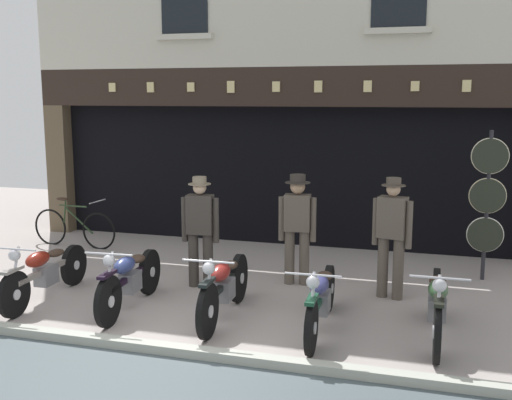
{
  "coord_description": "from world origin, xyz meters",
  "views": [
    {
      "loc": [
        2.75,
        -5.72,
        2.79
      ],
      "look_at": [
        0.28,
        2.8,
        1.27
      ],
      "focal_mm": 42.78,
      "sensor_mm": 36.0,
      "label": 1
    }
  ],
  "objects": [
    {
      "name": "advert_board_near",
      "position": [
        -1.44,
        5.4,
        1.64
      ],
      "size": [
        0.65,
        0.03,
        1.01
      ],
      "color": "silver"
    },
    {
      "name": "salesman_left",
      "position": [
        -0.46,
        2.41,
        0.9
      ],
      "size": [
        0.56,
        0.33,
        1.64
      ],
      "rotation": [
        0.0,
        0.0,
        3.26
      ],
      "color": "#38332D",
      "rests_on": "ground"
    },
    {
      "name": "motorcycle_right",
      "position": [
        2.88,
        1.3,
        0.43
      ],
      "size": [
        0.62,
        1.96,
        0.93
      ],
      "rotation": [
        0.0,
        0.0,
        3.15
      ],
      "color": "black",
      "rests_on": "ground"
    },
    {
      "name": "motorcycle_left",
      "position": [
        -2.29,
        1.23,
        0.41
      ],
      "size": [
        0.62,
        2.02,
        0.9
      ],
      "rotation": [
        0.0,
        0.0,
        3.17
      ],
      "color": "black",
      "rests_on": "ground"
    },
    {
      "name": "leaning_bicycle",
      "position": [
        -3.62,
        4.02,
        0.37
      ],
      "size": [
        1.77,
        0.5,
        0.94
      ],
      "rotation": [
        0.0,
        0.0,
        -1.63
      ],
      "color": "black",
      "rests_on": "ground"
    },
    {
      "name": "salesman_right",
      "position": [
        2.27,
        2.66,
        0.94
      ],
      "size": [
        0.55,
        0.32,
        1.7
      ],
      "rotation": [
        0.0,
        0.0,
        2.89
      ],
      "color": "brown",
      "rests_on": "ground"
    },
    {
      "name": "motorcycle_center_left",
      "position": [
        -1.0,
        1.23,
        0.42
      ],
      "size": [
        0.62,
        1.94,
        0.91
      ],
      "rotation": [
        0.0,
        0.0,
        3.2
      ],
      "color": "black",
      "rests_on": "ground"
    },
    {
      "name": "motorcycle_center_right",
      "position": [
        1.55,
        1.18,
        0.41
      ],
      "size": [
        0.62,
        2.03,
        0.9
      ],
      "rotation": [
        0.0,
        0.0,
        3.17
      ],
      "color": "black",
      "rests_on": "ground"
    },
    {
      "name": "motorcycle_center",
      "position": [
        0.31,
        1.24,
        0.43
      ],
      "size": [
        0.62,
        2.01,
        0.92
      ],
      "rotation": [
        0.0,
        0.0,
        3.18
      ],
      "color": "black",
      "rests_on": "ground"
    },
    {
      "name": "shopkeeper_center",
      "position": [
        0.88,
        2.92,
        0.93
      ],
      "size": [
        0.56,
        0.37,
        1.66
      ],
      "rotation": [
        0.0,
        0.0,
        3.24
      ],
      "color": "brown",
      "rests_on": "ground"
    },
    {
      "name": "shop_facade",
      "position": [
        0.0,
        7.03,
        1.66
      ],
      "size": [
        9.96,
        4.42,
        6.0
      ],
      "color": "black",
      "rests_on": "ground"
    },
    {
      "name": "tyre_sign_pole",
      "position": [
        3.58,
        3.93,
        1.29
      ],
      "size": [
        0.54,
        0.06,
        2.29
      ],
      "color": "#232328",
      "rests_on": "ground"
    }
  ]
}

